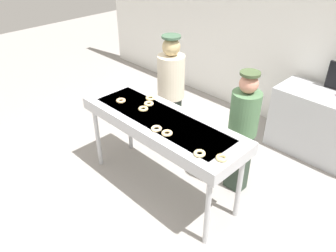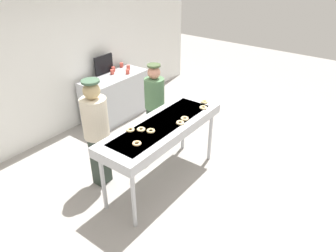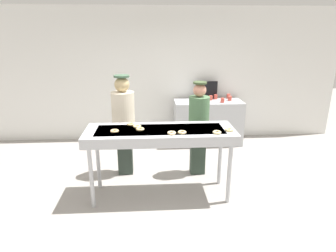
{
  "view_description": "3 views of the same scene",
  "coord_description": "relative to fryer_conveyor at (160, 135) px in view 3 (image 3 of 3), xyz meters",
  "views": [
    {
      "loc": [
        2.32,
        -2.21,
        2.92
      ],
      "look_at": [
        0.16,
        -0.05,
        1.01
      ],
      "focal_mm": 35.78,
      "sensor_mm": 36.0,
      "label": 1
    },
    {
      "loc": [
        -3.03,
        -2.37,
        3.17
      ],
      "look_at": [
        0.05,
        -0.06,
        0.97
      ],
      "focal_mm": 33.79,
      "sensor_mm": 36.0,
      "label": 2
    },
    {
      "loc": [
        -0.13,
        -3.82,
        2.3
      ],
      "look_at": [
        0.11,
        0.04,
        1.05
      ],
      "focal_mm": 31.16,
      "sensor_mm": 36.0,
      "label": 3
    }
  ],
  "objects": [
    {
      "name": "plain_donut_1",
      "position": [
        -0.42,
        0.22,
        0.1
      ],
      "size": [
        0.12,
        0.12,
        0.03
      ],
      "primitive_type": "torus",
      "rotation": [
        0.0,
        0.0,
        3.12
      ],
      "color": "#F4D285",
      "rests_on": "fryer_conveyor"
    },
    {
      "name": "back_wall",
      "position": [
        0.0,
        2.52,
        0.47
      ],
      "size": [
        8.0,
        0.12,
        2.82
      ],
      "primitive_type": "cube",
      "color": "white",
      "rests_on": "ground"
    },
    {
      "name": "plain_donut_3",
      "position": [
        0.28,
        -0.19,
        0.1
      ],
      "size": [
        0.13,
        0.13,
        0.03
      ],
      "primitive_type": "torus",
      "rotation": [
        0.0,
        0.0,
        3.02
      ],
      "color": "#E7C78A",
      "rests_on": "fryer_conveyor"
    },
    {
      "name": "plain_donut_6",
      "position": [
        0.94,
        -0.12,
        0.1
      ],
      "size": [
        0.16,
        0.16,
        0.03
      ],
      "primitive_type": "torus",
      "rotation": [
        0.0,
        0.0,
        2.4
      ],
      "color": "#F0D485",
      "rests_on": "fryer_conveyor"
    },
    {
      "name": "paper_cup_0",
      "position": [
        1.28,
        2.26,
        0.03
      ],
      "size": [
        0.08,
        0.08,
        0.09
      ],
      "primitive_type": "cylinder",
      "color": "#CC4C3F",
      "rests_on": "prep_counter"
    },
    {
      "name": "menu_display",
      "position": [
        1.09,
        2.32,
        0.17
      ],
      "size": [
        0.46,
        0.04,
        0.37
      ],
      "primitive_type": "cube",
      "color": "black",
      "rests_on": "prep_counter"
    },
    {
      "name": "plain_donut_2",
      "position": [
        0.14,
        -0.21,
        0.1
      ],
      "size": [
        0.15,
        0.15,
        0.03
      ],
      "primitive_type": "torus",
      "rotation": [
        0.0,
        0.0,
        1.23
      ],
      "color": "beige",
      "rests_on": "fryer_conveyor"
    },
    {
      "name": "worker_assistant",
      "position": [
        0.65,
        0.66,
        -0.06
      ],
      "size": [
        0.33,
        0.33,
        1.56
      ],
      "rotation": [
        0.0,
        0.0,
        3.42
      ],
      "color": "#29382C",
      "rests_on": "ground"
    },
    {
      "name": "ground_plane",
      "position": [
        0.0,
        0.0,
        -0.93
      ],
      "size": [
        16.0,
        16.0,
        0.0
      ],
      "primitive_type": "plane",
      "color": "#9E9993"
    },
    {
      "name": "paper_cup_2",
      "position": [
        1.54,
        2.08,
        0.03
      ],
      "size": [
        0.08,
        0.08,
        0.09
      ],
      "primitive_type": "cylinder",
      "color": "#CC4C3F",
      "rests_on": "prep_counter"
    },
    {
      "name": "plain_donut_7",
      "position": [
        0.75,
        -0.21,
        0.1
      ],
      "size": [
        0.13,
        0.13,
        0.03
      ],
      "primitive_type": "torus",
      "rotation": [
        0.0,
        0.0,
        1.39
      ],
      "color": "beige",
      "rests_on": "fryer_conveyor"
    },
    {
      "name": "fryer_conveyor",
      "position": [
        0.0,
        0.0,
        0.0
      ],
      "size": [
        2.07,
        0.7,
        1.02
      ],
      "color": "#B7BABF",
      "rests_on": "ground"
    },
    {
      "name": "paper_cup_3",
      "position": [
        1.15,
        2.16,
        0.03
      ],
      "size": [
        0.08,
        0.08,
        0.09
      ],
      "primitive_type": "cylinder",
      "color": "#CC4C3F",
      "rests_on": "prep_counter"
    },
    {
      "name": "prep_counter",
      "position": [
        1.09,
        2.07,
        -0.47
      ],
      "size": [
        1.42,
        0.61,
        0.92
      ],
      "primitive_type": "cube",
      "color": "#B7BABF",
      "rests_on": "ground"
    },
    {
      "name": "plain_donut_4",
      "position": [
        -0.62,
        -0.08,
        0.1
      ],
      "size": [
        0.16,
        0.16,
        0.03
      ],
      "primitive_type": "torus",
      "rotation": [
        0.0,
        0.0,
        0.76
      ],
      "color": "#F1C282",
      "rests_on": "fryer_conveyor"
    },
    {
      "name": "plain_donut_5",
      "position": [
        -0.27,
        -0.02,
        0.1
      ],
      "size": [
        0.13,
        0.13,
        0.03
      ],
      "primitive_type": "torus",
      "rotation": [
        0.0,
        0.0,
        1.43
      ],
      "color": "#E8C882",
      "rests_on": "fryer_conveyor"
    },
    {
      "name": "paper_cup_4",
      "position": [
        1.57,
        2.31,
        0.03
      ],
      "size": [
        0.08,
        0.08,
        0.09
      ],
      "primitive_type": "cylinder",
      "color": "#CC4C3F",
      "rests_on": "prep_counter"
    },
    {
      "name": "worker_baker",
      "position": [
        -0.57,
        0.73,
        0.03
      ],
      "size": [
        0.37,
        0.37,
        1.67
      ],
      "rotation": [
        0.0,
        0.0,
        3.35
      ],
      "color": "#2B372E",
      "rests_on": "ground"
    },
    {
      "name": "paper_cup_1",
      "position": [
        1.35,
        1.92,
        0.03
      ],
      "size": [
        0.08,
        0.08,
        0.09
      ],
      "primitive_type": "cylinder",
      "color": "#CC4C3F",
      "rests_on": "prep_counter"
    },
    {
      "name": "plain_donut_0",
      "position": [
        -0.32,
        0.11,
        0.1
      ],
      "size": [
        0.13,
        0.13,
        0.03
      ],
      "primitive_type": "torus",
      "rotation": [
        0.0,
        0.0,
        0.15
      ],
      "color": "#F8D592",
      "rests_on": "fryer_conveyor"
    }
  ]
}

